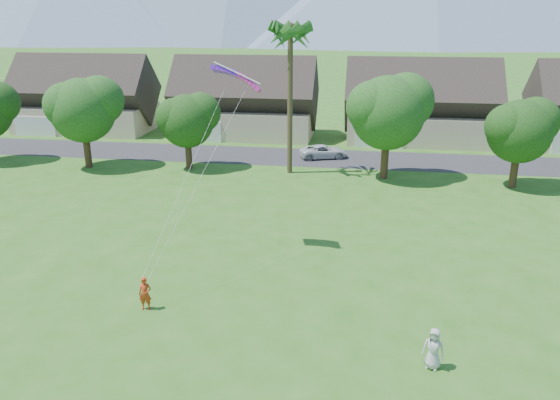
% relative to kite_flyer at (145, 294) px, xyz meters
% --- Properties ---
extents(ground, '(500.00, 500.00, 0.00)m').
position_rel_kite_flyer_xyz_m(ground, '(5.44, -4.55, -0.80)').
color(ground, '#2D6019').
rests_on(ground, ground).
extents(street, '(90.00, 7.00, 0.01)m').
position_rel_kite_flyer_xyz_m(street, '(5.44, 29.45, -0.80)').
color(street, '#2D2D30').
rests_on(street, ground).
extents(kite_flyer, '(0.63, 0.46, 1.60)m').
position_rel_kite_flyer_xyz_m(kite_flyer, '(0.00, 0.00, 0.00)').
color(kite_flyer, '#BC3815').
rests_on(kite_flyer, ground).
extents(watcher, '(0.95, 0.77, 1.70)m').
position_rel_kite_flyer_xyz_m(watcher, '(12.61, -2.54, 0.05)').
color(watcher, beige).
rests_on(watcher, ground).
extents(parked_car, '(4.95, 3.44, 1.26)m').
position_rel_kite_flyer_xyz_m(parked_car, '(5.93, 29.45, -0.17)').
color(parked_car, silver).
rests_on(parked_car, ground).
extents(houses_row, '(72.75, 8.19, 8.86)m').
position_rel_kite_flyer_xyz_m(houses_row, '(5.93, 38.44, 2.64)').
color(houses_row, beige).
rests_on(houses_row, ground).
extents(tree_row, '(62.27, 6.67, 8.45)m').
position_rel_kite_flyer_xyz_m(tree_row, '(4.30, 23.36, 4.09)').
color(tree_row, '#47301C').
rests_on(tree_row, ground).
extents(fan_palm, '(3.00, 3.00, 13.80)m').
position_rel_kite_flyer_xyz_m(fan_palm, '(3.44, 23.95, 11.00)').
color(fan_palm, '#4C3D26').
rests_on(fan_palm, ground).
extents(parafoil_kite, '(2.84, 1.04, 0.50)m').
position_rel_kite_flyer_xyz_m(parafoil_kite, '(2.80, 7.87, 9.09)').
color(parafoil_kite, '#671CD4').
rests_on(parafoil_kite, ground).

